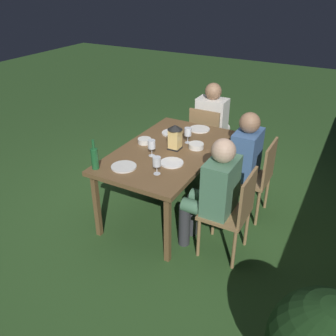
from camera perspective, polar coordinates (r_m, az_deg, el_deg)
ground_plane at (r=4.11m, az=-0.00°, el=-6.37°), size 16.00×16.00×0.00m
dining_table at (r=3.76m, az=-0.00°, el=2.21°), size 1.60×0.93×0.74m
chair_head_near at (r=4.71m, az=6.15°, el=5.01°), size 0.40×0.42×0.87m
person_in_cream at (r=4.82m, az=7.16°, el=7.48°), size 0.48×0.38×1.15m
chair_side_right_b at (r=3.29m, az=10.21°, el=-6.59°), size 0.42×0.40×0.87m
person_in_green at (r=3.25m, az=7.20°, el=-3.50°), size 0.38×0.47×1.15m
chair_side_right_a at (r=3.88m, az=13.77°, el=-1.09°), size 0.42×0.40×0.87m
person_in_blue at (r=3.85m, az=11.26°, el=1.55°), size 0.38×0.47×1.15m
lantern_centerpiece at (r=3.68m, az=1.11°, el=5.14°), size 0.15×0.15×0.27m
green_bottle_on_table at (r=3.38m, az=-11.50°, el=1.57°), size 0.07×0.07×0.29m
wine_glass_a at (r=3.22m, az=-1.79°, el=0.90°), size 0.08×0.08×0.17m
wine_glass_b at (r=3.84m, az=3.17°, el=5.63°), size 0.08×0.08×0.17m
wine_glass_c at (r=3.55m, az=-2.60°, el=3.65°), size 0.08×0.08×0.17m
plate_a at (r=4.10m, az=0.63°, el=5.57°), size 0.23×0.23×0.01m
plate_b at (r=4.22m, az=5.01°, el=6.14°), size 0.24×0.24×0.01m
plate_c at (r=3.45m, az=0.60°, el=0.84°), size 0.23×0.23×0.01m
plate_d at (r=3.40m, az=-7.00°, el=0.21°), size 0.24×0.24×0.01m
bowl_olives at (r=3.75m, az=4.47°, el=3.54°), size 0.16×0.16×0.05m
bowl_bread at (r=3.87m, az=-3.73°, el=4.34°), size 0.14×0.14×0.05m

